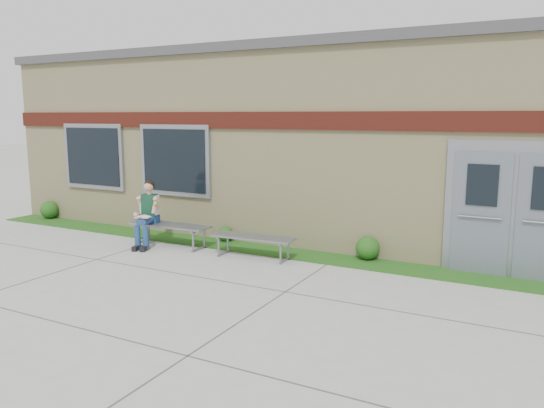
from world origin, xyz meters
The scene contains 9 objects.
ground centered at (0.00, 0.00, 0.00)m, with size 80.00×80.00×0.00m, color #9E9E99.
grass_strip centered at (0.00, 2.60, 0.01)m, with size 16.00×0.80×0.02m, color #294E14.
school_building centered at (0.00, 5.99, 2.10)m, with size 16.20×6.22×4.20m.
bench_left centered at (-2.44, 2.00, 0.36)m, with size 1.81×0.55×0.47m.
bench_right centered at (-0.44, 2.00, 0.33)m, with size 1.66×0.55×0.42m.
girl centered at (-2.85, 1.80, 0.72)m, with size 0.57×0.85×1.37m.
shrub_west centered at (-7.11, 2.85, 0.25)m, with size 0.46×0.46×0.46m, color #294E14.
shrub_mid centered at (-1.61, 2.85, 0.18)m, with size 0.32×0.32×0.32m, color #294E14.
shrub_east centered at (1.56, 2.85, 0.24)m, with size 0.44×0.44×0.44m, color #294E14.
Camera 1 is at (4.49, -6.55, 2.70)m, focal length 35.00 mm.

